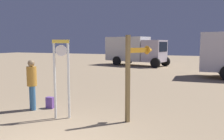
{
  "coord_description": "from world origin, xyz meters",
  "views": [
    {
      "loc": [
        3.07,
        -3.71,
        2.21
      ],
      "look_at": [
        -0.36,
        4.51,
        1.2
      ],
      "focal_mm": 37.98,
      "sensor_mm": 36.0,
      "label": 1
    }
  ],
  "objects_px": {
    "box_truck_far": "(134,50)",
    "backpack": "(50,103)",
    "arrow_sign": "(136,66)",
    "standing_clock": "(61,72)",
    "person_near_clock": "(32,82)"
  },
  "relations": [
    {
      "from": "box_truck_far",
      "to": "person_near_clock",
      "type": "bearing_deg",
      "value": -84.29
    },
    {
      "from": "standing_clock",
      "to": "arrow_sign",
      "type": "distance_m",
      "value": 2.17
    },
    {
      "from": "arrow_sign",
      "to": "box_truck_far",
      "type": "relative_size",
      "value": 0.37
    },
    {
      "from": "standing_clock",
      "to": "person_near_clock",
      "type": "bearing_deg",
      "value": 165.29
    },
    {
      "from": "backpack",
      "to": "arrow_sign",
      "type": "bearing_deg",
      "value": -1.65
    },
    {
      "from": "person_near_clock",
      "to": "standing_clock",
      "type": "bearing_deg",
      "value": -14.71
    },
    {
      "from": "person_near_clock",
      "to": "box_truck_far",
      "type": "relative_size",
      "value": 0.25
    },
    {
      "from": "standing_clock",
      "to": "person_near_clock",
      "type": "height_order",
      "value": "standing_clock"
    },
    {
      "from": "backpack",
      "to": "person_near_clock",
      "type": "bearing_deg",
      "value": -137.28
    },
    {
      "from": "backpack",
      "to": "box_truck_far",
      "type": "distance_m",
      "value": 16.44
    },
    {
      "from": "arrow_sign",
      "to": "backpack",
      "type": "relative_size",
      "value": 6.37
    },
    {
      "from": "person_near_clock",
      "to": "backpack",
      "type": "xyz_separation_m",
      "value": [
        0.42,
        0.39,
        -0.75
      ]
    },
    {
      "from": "standing_clock",
      "to": "arrow_sign",
      "type": "relative_size",
      "value": 0.95
    },
    {
      "from": "box_truck_far",
      "to": "backpack",
      "type": "bearing_deg",
      "value": -82.69
    },
    {
      "from": "box_truck_far",
      "to": "arrow_sign",
      "type": "bearing_deg",
      "value": -72.5
    }
  ]
}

